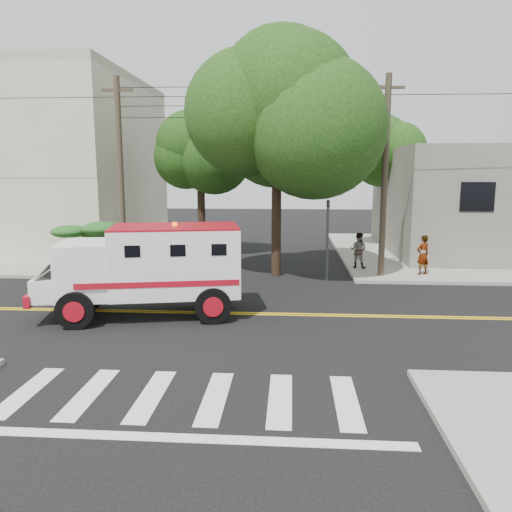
{
  "coord_description": "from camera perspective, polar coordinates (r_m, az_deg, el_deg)",
  "views": [
    {
      "loc": [
        2.19,
        -16.5,
        4.79
      ],
      "look_at": [
        0.84,
        2.46,
        1.6
      ],
      "focal_mm": 35.0,
      "sensor_mm": 36.0,
      "label": 1
    }
  ],
  "objects": [
    {
      "name": "armored_truck",
      "position": [
        17.03,
        -12.05,
        -1.03
      ],
      "size": [
        7.03,
        3.76,
        3.04
      ],
      "rotation": [
        0.0,
        0.0,
        0.2
      ],
      "color": "white",
      "rests_on": "ground"
    },
    {
      "name": "accessibility_sign",
      "position": [
        24.42,
        -16.08,
        1.09
      ],
      "size": [
        0.45,
        0.1,
        2.02
      ],
      "color": "#3F3F42",
      "rests_on": "ground"
    },
    {
      "name": "tree_left",
      "position": [
        28.72,
        -5.81,
        11.35
      ],
      "size": [
        4.48,
        4.2,
        7.7
      ],
      "color": "black",
      "rests_on": "ground"
    },
    {
      "name": "pedestrian_a",
      "position": [
        24.09,
        18.54,
        0.13
      ],
      "size": [
        0.79,
        0.69,
        1.83
      ],
      "primitive_type": "imported",
      "rotation": [
        0.0,
        0.0,
        3.61
      ],
      "color": "gray",
      "rests_on": "sidewalk_ne"
    },
    {
      "name": "building_right",
      "position": [
        33.12,
        26.95,
        5.66
      ],
      "size": [
        14.0,
        12.0,
        6.0
      ],
      "primitive_type": "cube",
      "color": "#6A675B",
      "rests_on": "sidewalk_ne"
    },
    {
      "name": "tree_right",
      "position": [
        32.97,
        16.03,
        11.43
      ],
      "size": [
        4.8,
        4.5,
        8.2
      ],
      "color": "black",
      "rests_on": "ground"
    },
    {
      "name": "tree_main",
      "position": [
        22.84,
        3.54,
        15.57
      ],
      "size": [
        6.08,
        5.7,
        9.85
      ],
      "color": "black",
      "rests_on": "ground"
    },
    {
      "name": "sidewalk_nw",
      "position": [
        34.18,
        -23.31,
        0.82
      ],
      "size": [
        17.0,
        17.0,
        0.15
      ],
      "primitive_type": "cube",
      "color": "gray",
      "rests_on": "ground"
    },
    {
      "name": "ground",
      "position": [
        17.32,
        -3.39,
        -6.54
      ],
      "size": [
        100.0,
        100.0,
        0.0
      ],
      "primitive_type": "plane",
      "color": "black",
      "rests_on": "ground"
    },
    {
      "name": "utility_pole_left",
      "position": [
        23.81,
        -15.2,
        8.5
      ],
      "size": [
        0.28,
        0.28,
        9.0
      ],
      "primitive_type": "cylinder",
      "color": "#382D23",
      "rests_on": "ground"
    },
    {
      "name": "traffic_signal",
      "position": [
        22.31,
        8.18,
        2.83
      ],
      "size": [
        0.15,
        0.18,
        3.6
      ],
      "color": "#3F3F42",
      "rests_on": "ground"
    },
    {
      "name": "utility_pole_right",
      "position": [
        23.07,
        14.49,
        8.51
      ],
      "size": [
        0.28,
        0.28,
        9.0
      ],
      "primitive_type": "cylinder",
      "color": "#382D23",
      "rests_on": "ground"
    },
    {
      "name": "palm_planter",
      "position": [
        25.25,
        -18.4,
        1.89
      ],
      "size": [
        3.52,
        2.63,
        2.36
      ],
      "color": "#1E3314",
      "rests_on": "sidewalk_nw"
    },
    {
      "name": "building_left",
      "position": [
        36.13,
        -25.6,
        9.18
      ],
      "size": [
        16.0,
        14.0,
        10.0
      ],
      "primitive_type": "cube",
      "color": "#BCB69B",
      "rests_on": "sidewalk_nw"
    },
    {
      "name": "pedestrian_b",
      "position": [
        25.0,
        11.62,
        0.66
      ],
      "size": [
        1.04,
        0.95,
        1.74
      ],
      "primitive_type": "imported",
      "rotation": [
        0.0,
        0.0,
        2.71
      ],
      "color": "gray",
      "rests_on": "sidewalk_ne"
    },
    {
      "name": "sidewalk_ne",
      "position": [
        32.4,
        24.44,
        0.3
      ],
      "size": [
        17.0,
        17.0,
        0.15
      ],
      "primitive_type": "cube",
      "color": "gray",
      "rests_on": "ground"
    }
  ]
}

